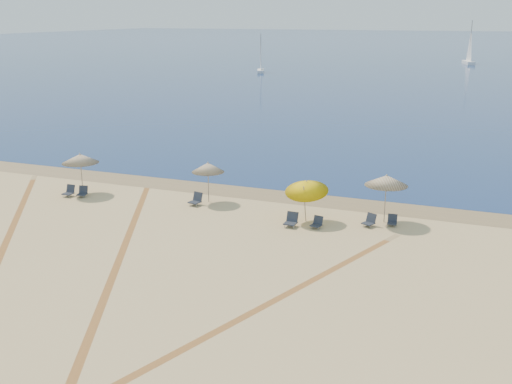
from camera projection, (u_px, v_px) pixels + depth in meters
The scene contains 16 objects.
ocean at pixel (460, 45), 217.76m from camera, with size 500.00×500.00×0.00m, color #0C2151.
wet_sand at pixel (279, 195), 37.58m from camera, with size 500.00×500.00×0.00m, color olive.
umbrella_1 at pixel (80, 159), 37.38m from camera, with size 2.25×2.25×2.56m.
umbrella_2 at pixel (208, 167), 35.67m from camera, with size 1.93×1.93×2.45m.
umbrella_3 at pixel (306, 187), 32.32m from camera, with size 2.33×2.39×2.52m.
umbrella_4 at pixel (386, 180), 32.09m from camera, with size 2.29×2.29×2.66m.
chair_2 at pixel (69, 191), 37.33m from camera, with size 0.59×0.68×0.69m.
chair_3 at pixel (83, 192), 37.21m from camera, with size 0.68×0.75×0.66m.
chair_4 at pixel (196, 200), 35.60m from camera, with size 0.75×0.83×0.73m.
chair_5 at pixel (291, 220), 32.01m from camera, with size 0.65×0.75×0.74m.
chair_6 at pixel (317, 223), 31.78m from camera, with size 0.62×0.69×0.62m.
chair_7 at pixel (370, 221), 32.03m from camera, with size 0.77×0.82×0.67m.
chair_8 at pixel (392, 221), 32.14m from camera, with size 0.54×0.62×0.59m.
sailboat_0 at pixel (261, 61), 115.96m from camera, with size 2.81×4.97×7.20m.
sailboat_2 at pixel (470, 51), 135.03m from camera, with size 3.17×6.55×9.46m.
tire_tracks at pixel (91, 284), 25.26m from camera, with size 49.95×42.99×0.00m.
Camera 1 is at (11.52, -10.15, 10.76)m, focal length 42.69 mm.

